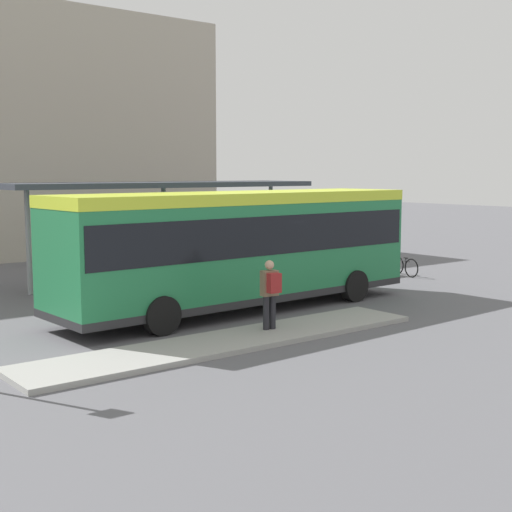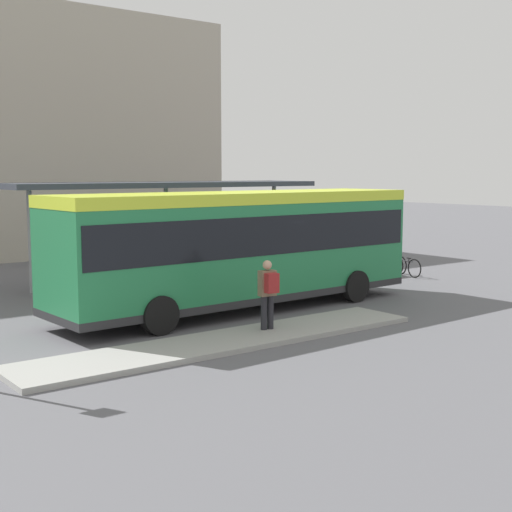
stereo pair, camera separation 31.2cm
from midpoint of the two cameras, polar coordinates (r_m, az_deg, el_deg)
The scene contains 8 objects.
ground_plane at distance 20.02m, azimuth -0.80°, elevation -4.33°, with size 120.00×120.00×0.00m, color #5B5B60.
curb_island at distance 16.14m, azimuth -1.62°, elevation -6.81°, with size 10.04×1.80×0.12m.
city_bus at distance 19.74m, azimuth -0.79°, elevation 1.15°, with size 11.05×2.97×3.29m.
pedestrian_waiting at distance 16.82m, azimuth 1.51°, elevation -2.75°, with size 0.43×0.45×1.65m.
bicycle_black at distance 26.99m, azimuth 12.20°, elevation -0.84°, with size 0.48×1.65×0.71m.
bicycle_yellow at distance 27.63m, azimuth 10.94°, elevation -0.59°, with size 0.48×1.74×0.75m.
bicycle_white at distance 28.27m, azimuth 9.69°, elevation -0.41°, with size 0.48×1.73×0.74m.
station_shelter at distance 25.48m, azimuth -6.87°, elevation 5.54°, with size 11.59×2.85×3.49m.
Camera 2 is at (-11.63, -15.84, 3.83)m, focal length 50.00 mm.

